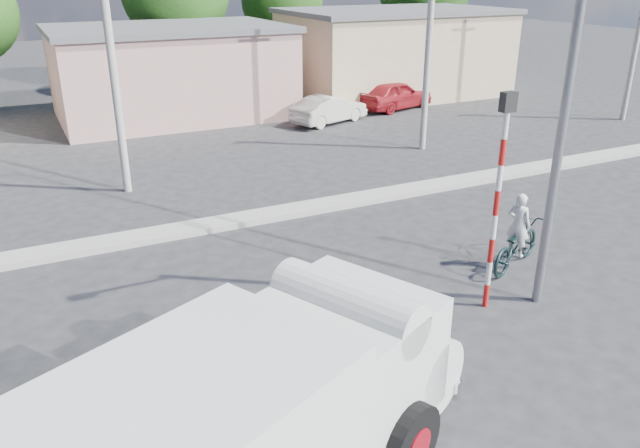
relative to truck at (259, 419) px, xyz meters
name	(u,v)px	position (x,y,z in m)	size (l,w,h in m)	color
ground_plane	(392,391)	(2.78, 1.34, -1.45)	(120.00, 120.00, 0.00)	#27282A
median	(232,221)	(2.78, 9.34, -1.37)	(40.00, 0.80, 0.16)	#99968E
truck	(259,419)	(0.00, 0.00, 0.00)	(6.69, 4.71, 2.61)	black
bicycle	(516,245)	(7.77, 3.97, -0.89)	(0.74, 2.12, 1.12)	black
cyclist	(517,237)	(7.77, 3.97, -0.70)	(0.54, 0.36, 1.49)	silver
car_cream	(329,109)	(10.54, 18.72, -0.84)	(1.29, 3.71, 1.22)	beige
car_red	(395,95)	(14.77, 19.91, -0.75)	(1.65, 4.11, 1.40)	maroon
traffic_pole	(499,186)	(5.98, 2.84, 1.15)	(0.28, 0.18, 4.36)	red
streetlight	(566,56)	(6.92, 2.54, 3.51)	(2.34, 0.22, 9.00)	slate
building_row	(151,70)	(3.88, 23.34, 0.69)	(37.80, 7.30, 4.44)	beige
utility_poles	(281,47)	(6.03, 13.34, 2.62)	(35.40, 0.24, 8.00)	#99968E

